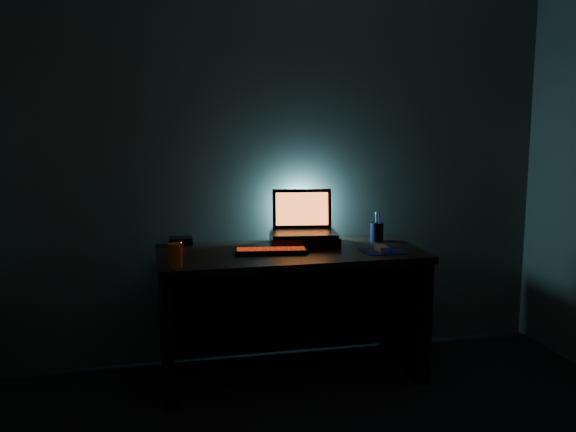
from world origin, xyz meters
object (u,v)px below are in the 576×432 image
(laptop, at_px, (303,223))
(keyboard, at_px, (271,251))
(mouse, at_px, (382,248))
(router, at_px, (181,241))
(juice_glass, at_px, (175,255))
(pen_cup, at_px, (377,232))

(laptop, relative_size, keyboard, 1.00)
(laptop, height_order, mouse, laptop)
(laptop, height_order, keyboard, laptop)
(mouse, bearing_deg, router, 155.33)
(juice_glass, bearing_deg, keyboard, 22.64)
(mouse, xyz_separation_m, router, (-1.10, 0.44, 0.00))
(keyboard, height_order, router, router)
(keyboard, height_order, mouse, mouse)
(keyboard, bearing_deg, juice_glass, -148.88)
(juice_glass, bearing_deg, router, 83.67)
(juice_glass, bearing_deg, mouse, 6.14)
(mouse, xyz_separation_m, juice_glass, (-1.16, -0.13, 0.04))
(router, bearing_deg, juice_glass, -95.16)
(laptop, bearing_deg, pen_cup, 2.84)
(keyboard, height_order, juice_glass, juice_glass)
(laptop, xyz_separation_m, mouse, (0.38, -0.33, -0.10))
(mouse, bearing_deg, keyboard, 167.79)
(pen_cup, bearing_deg, juice_glass, -161.63)
(pen_cup, distance_m, juice_glass, 1.31)
(keyboard, distance_m, pen_cup, 0.72)
(pen_cup, bearing_deg, router, 172.67)
(router, bearing_deg, mouse, -20.55)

